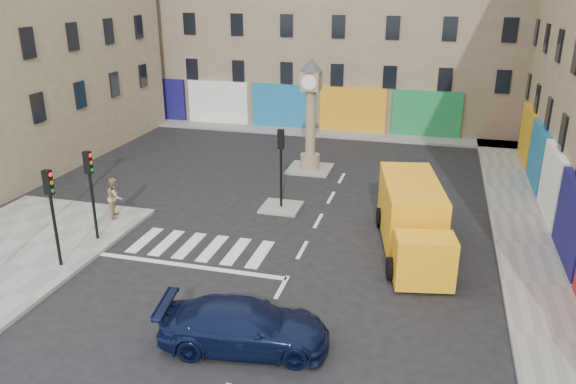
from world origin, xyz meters
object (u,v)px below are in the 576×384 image
at_px(navy_sedan, 244,326).
at_px(pedestrian_tan, 115,197).
at_px(traffic_light_left_near, 51,203).
at_px(yellow_van, 412,218).
at_px(traffic_light_island, 281,156).
at_px(traffic_light_left_far, 90,181).
at_px(clock_pillar, 311,108).

distance_m(navy_sedan, pedestrian_tan, 11.43).
distance_m(traffic_light_left_near, yellow_van, 13.54).
bearing_deg(traffic_light_island, traffic_light_left_far, -139.40).
height_order(traffic_light_left_near, clock_pillar, clock_pillar).
bearing_deg(traffic_light_left_near, yellow_van, 22.72).
xyz_separation_m(traffic_light_island, navy_sedan, (1.87, -10.55, -1.88)).
distance_m(traffic_light_left_near, traffic_light_island, 10.03).
height_order(traffic_light_island, yellow_van, traffic_light_island).
relative_size(traffic_light_left_far, navy_sedan, 0.75).
bearing_deg(yellow_van, clock_pillar, 114.49).
bearing_deg(clock_pillar, navy_sedan, -83.54).
height_order(traffic_light_left_near, traffic_light_island, traffic_light_left_near).
xyz_separation_m(traffic_light_left_near, traffic_light_island, (6.30, 7.80, -0.03)).
bearing_deg(yellow_van, traffic_light_island, 146.03).
bearing_deg(clock_pillar, traffic_light_left_far, -118.94).
distance_m(clock_pillar, navy_sedan, 16.89).
xyz_separation_m(traffic_light_left_far, yellow_van, (12.42, 2.80, -1.35)).
relative_size(navy_sedan, yellow_van, 0.68).
xyz_separation_m(traffic_light_left_near, traffic_light_left_far, (0.00, 2.40, 0.00)).
distance_m(traffic_light_island, clock_pillar, 6.07).
bearing_deg(yellow_van, navy_sedan, -129.07).
distance_m(traffic_light_left_near, pedestrian_tan, 4.98).
relative_size(traffic_light_left_far, pedestrian_tan, 2.06).
bearing_deg(traffic_light_island, navy_sedan, -79.93).
bearing_deg(pedestrian_tan, navy_sedan, -156.51).
bearing_deg(traffic_light_left_far, yellow_van, 12.71).
distance_m(navy_sedan, yellow_van, 9.04).
height_order(navy_sedan, yellow_van, yellow_van).
height_order(traffic_light_left_far, pedestrian_tan, traffic_light_left_far).
distance_m(traffic_light_island, pedestrian_tan, 7.62).
bearing_deg(yellow_van, pedestrian_tan, 171.27).
bearing_deg(traffic_light_left_near, clock_pillar, 65.45).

